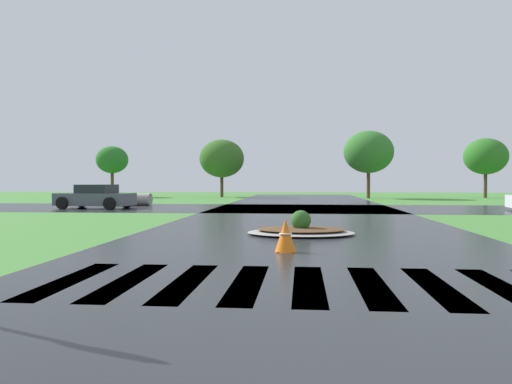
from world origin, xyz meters
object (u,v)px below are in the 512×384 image
at_px(car_blue_compact, 95,197).
at_px(drainage_pipe_stack, 140,199).
at_px(traffic_cone, 285,236).
at_px(median_island, 301,230).

xyz_separation_m(car_blue_compact, drainage_pipe_stack, (1.31, 3.34, -0.23)).
relative_size(car_blue_compact, traffic_cone, 5.83).
distance_m(median_island, traffic_cone, 3.45).
relative_size(car_blue_compact, drainage_pipe_stack, 2.91).
bearing_deg(drainage_pipe_stack, median_island, -57.81).
bearing_deg(traffic_cone, car_blue_compact, 124.64).
bearing_deg(median_island, car_blue_compact, 132.51).
height_order(median_island, drainage_pipe_stack, drainage_pipe_stack).
distance_m(car_blue_compact, drainage_pipe_stack, 3.60).
xyz_separation_m(median_island, car_blue_compact, (-10.92, 11.91, 0.47)).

